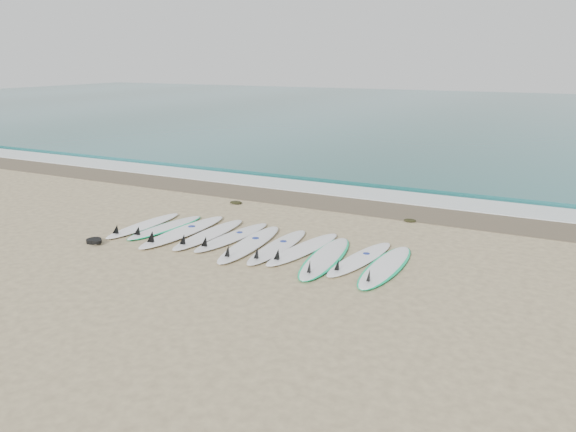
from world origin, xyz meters
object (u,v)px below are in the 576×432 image
at_px(surfboard_0, 142,226).
at_px(leash_coil, 95,241).
at_px(surfboard_5, 249,244).
at_px(surfboard_10, 385,267).

height_order(surfboard_0, leash_coil, surfboard_0).
bearing_deg(leash_coil, surfboard_0, 83.27).
bearing_deg(surfboard_0, surfboard_5, 1.00).
xyz_separation_m(surfboard_0, leash_coil, (-0.16, -1.35, -0.00)).
relative_size(surfboard_0, leash_coil, 5.29).
distance_m(surfboard_5, surfboard_10, 3.00).
bearing_deg(surfboard_5, leash_coil, -161.76).
height_order(surfboard_5, leash_coil, surfboard_5).
bearing_deg(surfboard_5, surfboard_0, 174.60).
xyz_separation_m(surfboard_5, leash_coil, (-3.13, -1.29, -0.01)).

